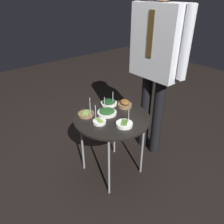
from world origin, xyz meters
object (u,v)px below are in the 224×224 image
(bowl_spinach_back_left, at_px, (109,103))
(waiter_figure, at_px, (158,51))
(bowl_asparagus_mid_left, at_px, (99,122))
(bowl_spinach_mid_right, at_px, (107,112))
(bowl_roast_front_center, at_px, (125,104))
(bowl_asparagus_front_right, at_px, (86,114))
(bowl_asparagus_far_rim, at_px, (124,124))
(serving_cart, at_px, (112,121))

(bowl_spinach_back_left, relative_size, waiter_figure, 0.09)
(bowl_asparagus_mid_left, height_order, bowl_spinach_back_left, bowl_asparagus_mid_left)
(bowl_spinach_mid_right, bearing_deg, bowl_roast_front_center, 89.45)
(bowl_asparagus_front_right, relative_size, bowl_asparagus_far_rim, 1.19)
(serving_cart, distance_m, bowl_asparagus_mid_left, 0.16)
(bowl_asparagus_front_right, bearing_deg, waiter_figure, 78.21)
(bowl_asparagus_mid_left, xyz_separation_m, bowl_asparagus_far_rim, (0.17, 0.14, 0.00))
(bowl_asparagus_mid_left, bearing_deg, waiter_figure, 92.37)
(bowl_asparagus_far_rim, bearing_deg, bowl_asparagus_front_right, -157.34)
(waiter_figure, bearing_deg, bowl_asparagus_front_right, -101.79)
(bowl_asparagus_far_rim, height_order, bowl_roast_front_center, bowl_asparagus_far_rim)
(bowl_spinach_mid_right, height_order, bowl_spinach_back_left, bowl_spinach_mid_right)
(serving_cart, distance_m, bowl_spinach_back_left, 0.25)
(bowl_spinach_back_left, bearing_deg, waiter_figure, 67.22)
(bowl_spinach_back_left, bearing_deg, bowl_roast_front_center, 32.99)
(bowl_asparagus_mid_left, relative_size, bowl_asparagus_far_rim, 1.18)
(bowl_spinach_mid_right, height_order, waiter_figure, waiter_figure)
(bowl_roast_front_center, bearing_deg, bowl_asparagus_mid_left, -77.71)
(bowl_spinach_mid_right, distance_m, bowl_asparagus_far_rim, 0.25)
(bowl_asparagus_mid_left, xyz_separation_m, bowl_spinach_back_left, (-0.22, 0.28, 0.01))
(bowl_spinach_mid_right, bearing_deg, bowl_asparagus_far_rim, -2.40)
(bowl_asparagus_front_right, xyz_separation_m, bowl_asparagus_far_rim, (0.35, 0.15, 0.00))
(bowl_spinach_mid_right, height_order, bowl_asparagus_far_rim, bowl_spinach_mid_right)
(bowl_spinach_back_left, relative_size, bowl_roast_front_center, 1.18)
(bowl_asparagus_mid_left, bearing_deg, bowl_roast_front_center, 102.29)
(bowl_roast_front_center, xyz_separation_m, waiter_figure, (0.05, 0.36, 0.46))
(serving_cart, xyz_separation_m, bowl_spinach_back_left, (-0.21, 0.13, 0.06))
(bowl_roast_front_center, distance_m, waiter_figure, 0.58)
(waiter_figure, bearing_deg, bowl_roast_front_center, -98.07)
(waiter_figure, bearing_deg, bowl_spinach_back_left, -112.78)
(bowl_spinach_back_left, bearing_deg, bowl_asparagus_mid_left, -52.38)
(serving_cart, height_order, bowl_roast_front_center, bowl_roast_front_center)
(bowl_spinach_mid_right, distance_m, waiter_figure, 0.75)
(bowl_asparagus_front_right, xyz_separation_m, bowl_roast_front_center, (0.10, 0.38, 0.02))
(bowl_spinach_mid_right, relative_size, bowl_spinach_back_left, 1.10)
(bowl_spinach_back_left, height_order, waiter_figure, waiter_figure)
(serving_cart, xyz_separation_m, bowl_asparagus_far_rim, (0.18, -0.01, 0.06))
(serving_cart, height_order, waiter_figure, waiter_figure)
(bowl_asparagus_front_right, height_order, bowl_asparagus_far_rim, bowl_asparagus_front_right)
(bowl_asparagus_mid_left, distance_m, bowl_spinach_back_left, 0.35)
(bowl_spinach_back_left, height_order, bowl_roast_front_center, bowl_spinach_back_left)
(serving_cart, distance_m, bowl_roast_front_center, 0.24)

